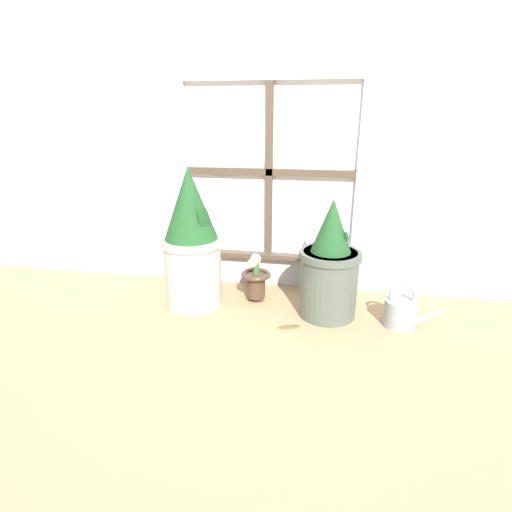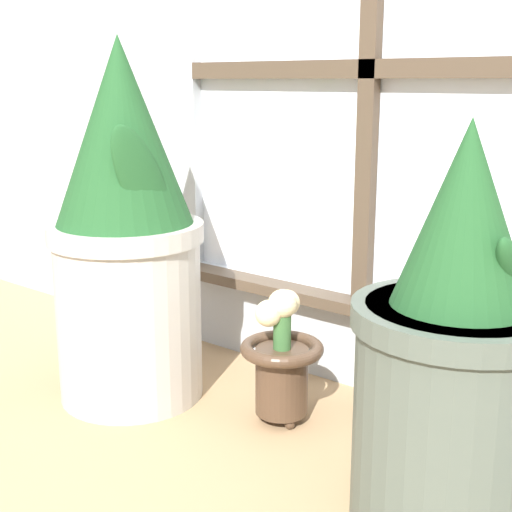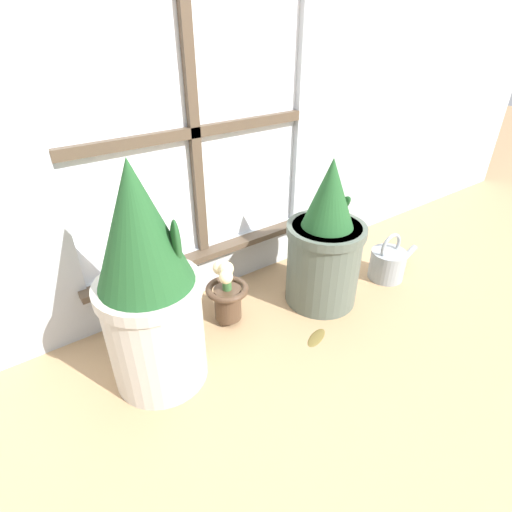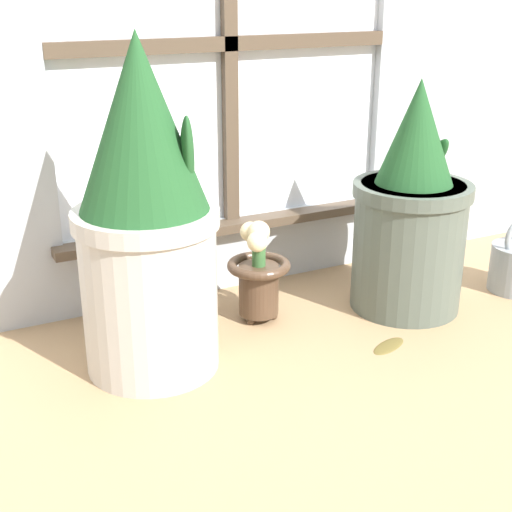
{
  "view_description": "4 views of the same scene",
  "coord_description": "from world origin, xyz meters",
  "px_view_note": "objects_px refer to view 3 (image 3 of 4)",
  "views": [
    {
      "loc": [
        0.31,
        -1.66,
        0.95
      ],
      "look_at": [
        -0.02,
        0.18,
        0.28
      ],
      "focal_mm": 28.0,
      "sensor_mm": 36.0,
      "label": 1
    },
    {
      "loc": [
        0.71,
        -0.74,
        0.63
      ],
      "look_at": [
        -0.06,
        0.23,
        0.33
      ],
      "focal_mm": 50.0,
      "sensor_mm": 36.0,
      "label": 2
    },
    {
      "loc": [
        -0.62,
        -0.75,
        1.0
      ],
      "look_at": [
        0.03,
        0.17,
        0.31
      ],
      "focal_mm": 28.0,
      "sensor_mm": 36.0,
      "label": 3
    },
    {
      "loc": [
        -0.77,
        -1.18,
        0.8
      ],
      "look_at": [
        -0.06,
        0.23,
        0.19
      ],
      "focal_mm": 50.0,
      "sensor_mm": 36.0,
      "label": 4
    }
  ],
  "objects_px": {
    "potted_plant_right": "(325,245)",
    "watering_can": "(388,263)",
    "potted_plant_left": "(149,287)",
    "flower_vase": "(227,294)"
  },
  "relations": [
    {
      "from": "flower_vase",
      "to": "watering_can",
      "type": "height_order",
      "value": "flower_vase"
    },
    {
      "from": "watering_can",
      "to": "potted_plant_right",
      "type": "bearing_deg",
      "value": 170.86
    },
    {
      "from": "potted_plant_left",
      "to": "watering_can",
      "type": "distance_m",
      "value": 1.07
    },
    {
      "from": "potted_plant_right",
      "to": "watering_can",
      "type": "distance_m",
      "value": 0.39
    },
    {
      "from": "flower_vase",
      "to": "watering_can",
      "type": "bearing_deg",
      "value": -12.1
    },
    {
      "from": "watering_can",
      "to": "flower_vase",
      "type": "bearing_deg",
      "value": 167.9
    },
    {
      "from": "potted_plant_left",
      "to": "potted_plant_right",
      "type": "xyz_separation_m",
      "value": [
        0.69,
        -0.0,
        -0.09
      ]
    },
    {
      "from": "potted_plant_left",
      "to": "potted_plant_right",
      "type": "relative_size",
      "value": 1.22
    },
    {
      "from": "potted_plant_left",
      "to": "potted_plant_right",
      "type": "bearing_deg",
      "value": -0.09
    },
    {
      "from": "potted_plant_left",
      "to": "watering_can",
      "type": "xyz_separation_m",
      "value": [
        1.03,
        -0.06,
        -0.27
      ]
    }
  ]
}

